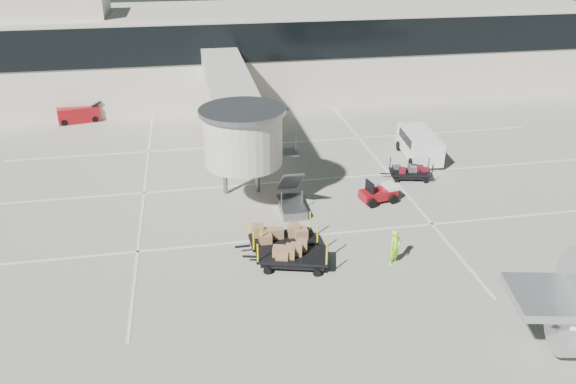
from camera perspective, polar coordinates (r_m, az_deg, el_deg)
name	(u,v)px	position (r m, az deg, el deg)	size (l,w,h in m)	color
ground	(337,253)	(28.82, 5.00, -6.24)	(140.00, 140.00, 0.00)	#B5B1A2
lane_markings	(290,179)	(36.70, 0.25, 1.31)	(40.00, 30.00, 0.02)	white
terminal	(254,51)	(54.94, -3.48, 14.13)	(64.00, 12.11, 15.20)	beige
jet_bridge	(233,106)	(37.49, -5.60, 8.72)	(5.70, 20.40, 6.03)	beige
baggage_tug	(379,194)	(34.04, 9.24, -0.16)	(2.35, 1.76, 1.43)	maroon
suitcase_cart	(410,173)	(37.42, 12.28, 1.94)	(3.32, 1.87, 1.27)	black
box_cart_near	(284,239)	(28.72, -0.38, -4.77)	(4.18, 1.78, 1.63)	black
box_cart_far	(292,255)	(27.37, 0.37, -6.46)	(4.26, 2.50, 1.64)	black
ground_worker	(395,247)	(27.93, 10.81, -5.53)	(0.68, 0.45, 1.87)	#95FF1A
minivan	(419,143)	(40.78, 13.15, 4.89)	(2.56, 5.10, 1.87)	white
belt_loader	(79,114)	(50.49, -20.46, 7.43)	(3.75, 2.03, 1.71)	maroon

